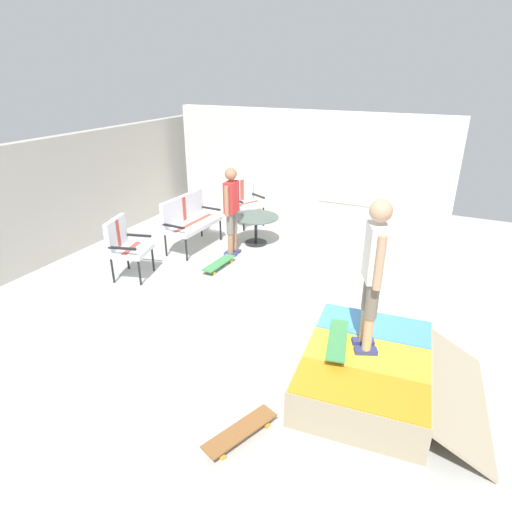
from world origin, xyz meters
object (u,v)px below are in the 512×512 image
object	(u,v)px
patio_table	(256,224)
person_skater	(374,267)
skateboard_on_ramp	(337,340)
skateboard_by_bench	(219,263)
skateboard_spare	(240,431)
patio_chair_by_wall	(124,243)
patio_bench	(188,217)
patio_chair_near_house	(244,198)
person_watching	(232,206)
skate_ramp	(368,370)

from	to	relation	value
patio_table	person_skater	xyz separation A→B (m)	(-3.22, -2.86, 1.02)
person_skater	skateboard_on_ramp	size ratio (longest dim) A/B	2.04
skateboard_by_bench	skateboard_spare	distance (m)	3.85
patio_chair_by_wall	patio_table	xyz separation A→B (m)	(2.27, -1.32, -0.21)
patio_bench	skateboard_on_ramp	distance (m)	4.52
patio_chair_near_house	patio_table	distance (m)	1.21
person_skater	skateboard_by_bench	world-z (taller)	person_skater
skateboard_by_bench	skateboard_on_ramp	xyz separation A→B (m)	(-2.00, -2.67, 0.44)
person_watching	person_skater	size ratio (longest dim) A/B	0.98
skate_ramp	skateboard_on_ramp	size ratio (longest dim) A/B	2.49
patio_bench	skateboard_spare	distance (m)	4.96
patio_bench	patio_table	world-z (taller)	patio_bench
patio_table	skateboard_by_bench	distance (m)	1.36
patio_table	person_skater	size ratio (longest dim) A/B	0.54
person_skater	skateboard_by_bench	bearing A→B (deg)	57.22
patio_chair_by_wall	skateboard_on_ramp	size ratio (longest dim) A/B	1.24
skateboard_by_bench	skateboard_on_ramp	distance (m)	3.37
patio_chair_near_house	patio_table	xyz separation A→B (m)	(-0.94, -0.74, -0.21)
skate_ramp	person_watching	xyz separation A→B (m)	(2.63, 3.12, 0.73)
person_watching	skateboard_on_ramp	world-z (taller)	person_watching
patio_chair_near_house	skateboard_on_ramp	world-z (taller)	patio_chair_near_house
skate_ramp	patio_table	distance (m)	4.42
person_watching	skateboard_spare	bearing A→B (deg)	-150.53
patio_bench	person_watching	bearing A→B (deg)	-86.46
skate_ramp	person_watching	size ratio (longest dim) A/B	1.25
patio_chair_near_house	skateboard_by_bench	world-z (taller)	patio_chair_near_house
skate_ramp	skateboard_by_bench	distance (m)	3.62
patio_chair_by_wall	person_watching	distance (m)	2.01
patio_chair_near_house	person_watching	world-z (taller)	person_watching
skate_ramp	patio_bench	distance (m)	4.81
skate_ramp	patio_chair_near_house	xyz separation A→B (m)	(4.23, 3.68, 0.39)
patio_chair_by_wall	person_watching	bearing A→B (deg)	-35.25
skateboard_by_bench	skateboard_on_ramp	size ratio (longest dim) A/B	0.98
skate_ramp	patio_chair_near_house	distance (m)	5.62
patio_chair_near_house	patio_bench	bearing A→B (deg)	167.65
patio_chair_near_house	skateboard_spare	xyz separation A→B (m)	(-5.48, -2.75, -0.53)
skateboard_on_ramp	skateboard_by_bench	bearing A→B (deg)	53.16
person_skater	skateboard_by_bench	distance (m)	3.76
patio_chair_near_house	skateboard_spare	bearing A→B (deg)	-153.32
skate_ramp	patio_bench	size ratio (longest dim) A/B	1.62
skate_ramp	patio_bench	world-z (taller)	patio_bench
patio_bench	person_skater	distance (m)	4.76
skateboard_on_ramp	patio_chair_near_house	bearing A→B (deg)	37.93
person_skater	patio_chair_by_wall	bearing A→B (deg)	77.24
skateboard_spare	skateboard_by_bench	bearing A→B (deg)	33.17
patio_chair_by_wall	patio_table	bearing A→B (deg)	-30.10
skateboard_spare	skateboard_on_ramp	size ratio (longest dim) A/B	0.99
patio_bench	person_watching	xyz separation A→B (m)	(0.06, -0.92, 0.34)
skate_ramp	person_watching	distance (m)	4.14
person_watching	patio_table	bearing A→B (deg)	-15.02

